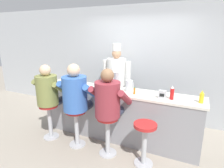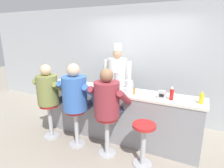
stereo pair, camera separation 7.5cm
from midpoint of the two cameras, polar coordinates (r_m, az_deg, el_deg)
ground_plane at (r=3.79m, az=-1.06°, el=-17.65°), size 20.00×20.00×0.00m
wall_back at (r=4.64m, az=7.04°, el=6.35°), size 10.00×0.06×2.70m
diner_counter at (r=3.78m, az=0.79°, el=-9.13°), size 3.19×0.56×1.00m
ketchup_bottle_red at (r=3.22m, az=17.20°, el=-2.62°), size 0.06×0.06×0.24m
mustard_bottle_yellow at (r=3.23m, az=25.05°, el=-3.63°), size 0.07×0.07×0.21m
hot_sauce_bottle_orange at (r=3.37m, az=6.21°, el=-2.10°), size 0.04×0.04×0.13m
water_pitcher_clear at (r=3.50m, az=4.61°, el=-0.59°), size 0.15×0.13×0.22m
breakfast_plate at (r=4.11m, az=-15.46°, el=-0.06°), size 0.22×0.22×0.04m
cereal_bowl at (r=3.98m, az=-10.93°, el=-0.01°), size 0.16×0.16×0.06m
coffee_mug_white at (r=3.46m, az=-2.35°, el=-1.91°), size 0.12×0.08×0.08m
cup_stack_steel at (r=3.49m, az=0.77°, el=0.67°), size 0.10×0.10×0.36m
napkin_dispenser_chrome at (r=3.23m, az=14.43°, el=-3.12°), size 0.12×0.07×0.14m
diner_seated_olive at (r=3.84m, az=-19.31°, el=-2.46°), size 0.61×0.61×1.50m
diner_seated_blue at (r=3.43m, az=-11.48°, el=-3.48°), size 0.66×0.65×1.56m
diner_seated_maroon at (r=3.11m, az=-1.78°, el=-5.45°), size 0.64×0.63×1.53m
empty_stool_round at (r=3.08m, az=9.20°, el=-15.84°), size 0.36×0.36×0.72m
cook_in_whites_near at (r=4.53m, az=0.85°, el=1.83°), size 0.71×0.46×1.83m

